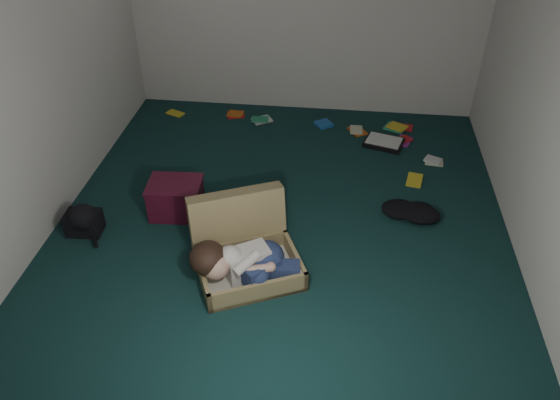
# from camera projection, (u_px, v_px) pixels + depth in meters

# --- Properties ---
(floor) EXTENTS (4.50, 4.50, 0.00)m
(floor) POSITION_uv_depth(u_px,v_px,m) (282.00, 221.00, 4.93)
(floor) COLOR #0F2D2C
(floor) RESTS_ON ground
(wall_back) EXTENTS (4.50, 0.00, 4.50)m
(wall_back) POSITION_uv_depth(u_px,v_px,m) (306.00, 0.00, 5.95)
(wall_back) COLOR silver
(wall_back) RESTS_ON ground
(wall_front) EXTENTS (4.50, 0.00, 4.50)m
(wall_front) POSITION_uv_depth(u_px,v_px,m) (223.00, 311.00, 2.36)
(wall_front) COLOR silver
(wall_front) RESTS_ON ground
(wall_left) EXTENTS (0.00, 4.50, 4.50)m
(wall_left) POSITION_uv_depth(u_px,v_px,m) (33.00, 76.00, 4.35)
(wall_left) COLOR silver
(wall_left) RESTS_ON ground
(wall_right) EXTENTS (0.00, 4.50, 4.50)m
(wall_right) POSITION_uv_depth(u_px,v_px,m) (555.00, 103.00, 3.97)
(wall_right) COLOR silver
(wall_right) RESTS_ON ground
(suitcase) EXTENTS (1.03, 1.02, 0.58)m
(suitcase) POSITION_uv_depth(u_px,v_px,m) (244.00, 249.00, 4.38)
(suitcase) COLOR #937F51
(suitcase) RESTS_ON floor
(person) EXTENTS (0.87, 0.47, 0.36)m
(person) POSITION_uv_depth(u_px,v_px,m) (244.00, 262.00, 4.19)
(person) COLOR beige
(person) RESTS_ON suitcase
(maroon_bin) EXTENTS (0.50, 0.40, 0.33)m
(maroon_bin) POSITION_uv_depth(u_px,v_px,m) (176.00, 198.00, 4.94)
(maroon_bin) COLOR #480E21
(maroon_bin) RESTS_ON floor
(backpack) EXTENTS (0.38, 0.31, 0.22)m
(backpack) POSITION_uv_depth(u_px,v_px,m) (84.00, 222.00, 4.75)
(backpack) COLOR black
(backpack) RESTS_ON floor
(clothing_pile) EXTENTS (0.49, 0.44, 0.13)m
(clothing_pile) POSITION_uv_depth(u_px,v_px,m) (415.00, 213.00, 4.92)
(clothing_pile) COLOR black
(clothing_pile) RESTS_ON floor
(paper_tray) EXTENTS (0.47, 0.41, 0.06)m
(paper_tray) POSITION_uv_depth(u_px,v_px,m) (384.00, 142.00, 6.00)
(paper_tray) COLOR black
(paper_tray) RESTS_ON floor
(book_scatter) EXTENTS (3.17, 1.39, 0.02)m
(book_scatter) POSITION_uv_depth(u_px,v_px,m) (337.00, 133.00, 6.20)
(book_scatter) COLOR gold
(book_scatter) RESTS_ON floor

